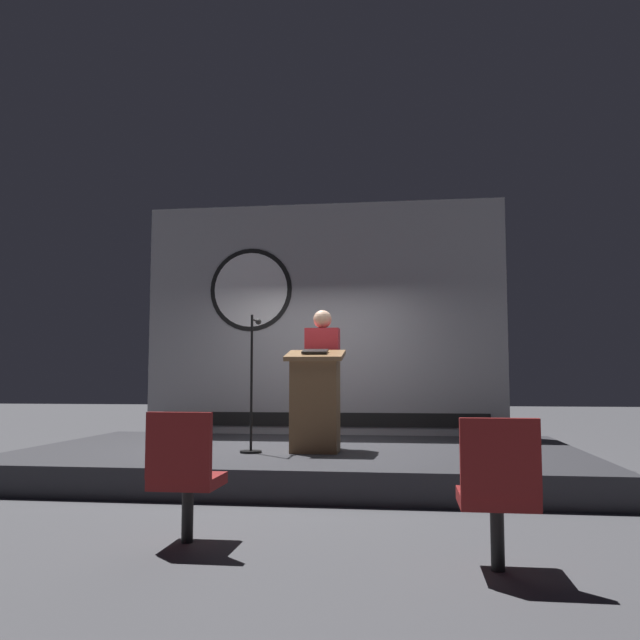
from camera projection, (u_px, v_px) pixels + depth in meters
name	position (u px, v px, depth m)	size (l,w,h in m)	color
ground_plane	(302.00, 473.00, 7.85)	(40.00, 40.00, 0.00)	#4C4C51
stage_platform	(302.00, 460.00, 7.86)	(6.40, 4.00, 0.30)	#333338
banner_display	(321.00, 318.00, 9.85)	(5.32, 0.12, 3.42)	#9E9EA3
podium	(315.00, 401.00, 7.40)	(0.64, 0.50, 1.15)	olive
speaker_person	(322.00, 377.00, 7.90)	(0.40, 0.26, 1.63)	black
microphone_stand	(252.00, 404.00, 7.38)	(0.24, 0.47, 1.52)	black
audience_chair_left	(184.00, 470.00, 4.49)	(0.44, 0.45, 0.89)	black
audience_chair_right	(498.00, 486.00, 3.82)	(0.44, 0.45, 0.89)	black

